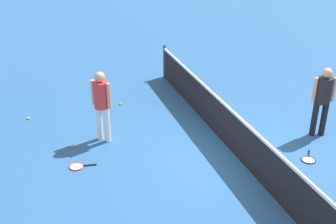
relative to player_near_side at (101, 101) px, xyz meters
name	(u,v)px	position (x,y,z in m)	size (l,w,h in m)	color
ground_plane	(236,156)	(1.62, 2.61, -1.01)	(40.00, 40.00, 0.00)	#265693
court_net	(237,136)	(1.62, 2.61, -0.51)	(10.09, 0.09, 1.07)	#4C4C51
player_near_side	(101,101)	(0.00, 0.00, 0.00)	(0.48, 0.48, 1.70)	white
player_far_side	(323,96)	(1.40, 4.88, 0.00)	(0.43, 0.52, 1.70)	black
tennis_racket_near_player	(78,166)	(0.95, -0.76, -1.00)	(0.36, 0.60, 0.03)	red
tennis_racket_far_player	(308,159)	(2.29, 4.02, -1.00)	(0.57, 0.49, 0.03)	black
tennis_ball_near_player	(99,111)	(-1.51, 0.16, -0.98)	(0.07, 0.07, 0.07)	#C6E033
tennis_ball_baseline	(28,118)	(-1.67, -1.66, -0.98)	(0.07, 0.07, 0.07)	#C6E033
tennis_ball_stray_left	(72,146)	(0.10, -0.77, -0.98)	(0.07, 0.07, 0.07)	#C6E033
tennis_ball_stray_right	(120,104)	(-1.78, 0.79, -0.98)	(0.07, 0.07, 0.07)	#C6E033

